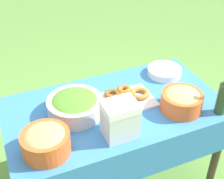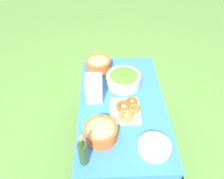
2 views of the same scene
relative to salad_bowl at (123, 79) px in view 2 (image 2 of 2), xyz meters
The scene contains 9 objects.
ground_plane 0.83m from the salad_bowl, ahead, with size 14.00×14.00×0.00m, color #609342.
picnic_table 0.29m from the salad_bowl, ahead, with size 1.28×0.71×0.74m.
salad_bowl is the anchor object (origin of this frame).
pasta_bowl 0.60m from the salad_bowl, 19.52° to the right, with size 0.24×0.24×0.13m.
donut_platter 0.33m from the salad_bowl, ahead, with size 0.30×0.25×0.05m.
plate_stack 0.70m from the salad_bowl, 13.51° to the left, with size 0.23×0.23×0.05m.
olive_oil_bottle 0.82m from the salad_bowl, 22.35° to the right, with size 0.06×0.06×0.27m.
bread_bowl 0.32m from the salad_bowl, 133.71° to the right, with size 0.24×0.24×0.14m.
cooler_box 0.30m from the salad_bowl, 58.20° to the right, with size 0.17×0.14×0.20m.
Camera 2 is at (1.25, -0.12, 2.07)m, focal length 35.00 mm.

